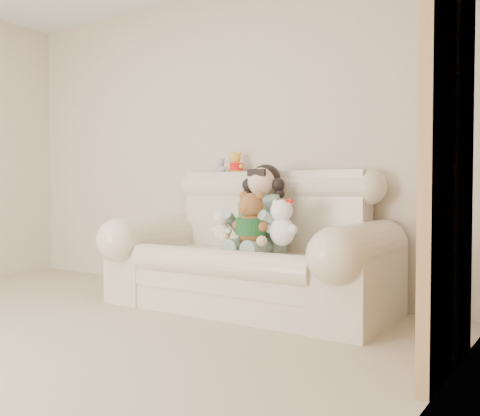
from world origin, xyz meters
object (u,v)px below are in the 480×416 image
Objects in this scene: sofa at (247,240)px; white_cat at (282,217)px; brown_teddy at (251,213)px; cream_teddy at (222,223)px; seated_child at (262,207)px.

white_cat is at bearing -14.93° from sofa.
brown_teddy is 1.14× the size of white_cat.
white_cat reaches higher than cream_teddy.
seated_child is at bearing 166.70° from white_cat.
seated_child is 0.32m from cream_teddy.
seated_child is 1.52× the size of brown_teddy.
cream_teddy is (-0.13, -0.13, 0.13)m from sofa.
cream_teddy is at bearing -175.35° from brown_teddy.
white_cat is 0.48m from cream_teddy.
brown_teddy is 0.22m from white_cat.
white_cat is at bearing 20.92° from brown_teddy.
brown_teddy reaches higher than cream_teddy.
cream_teddy is (-0.48, -0.04, -0.05)m from white_cat.
cream_teddy is (-0.21, -0.21, -0.11)m from seated_child.
seated_child is 1.73× the size of white_cat.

